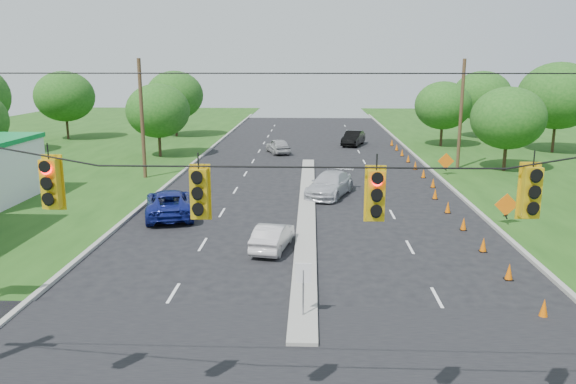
{
  "coord_description": "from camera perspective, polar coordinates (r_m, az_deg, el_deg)",
  "views": [
    {
      "loc": [
        0.22,
        -11.81,
        8.57
      ],
      "look_at": [
        -0.82,
        13.42,
        2.8
      ],
      "focal_mm": 35.0,
      "sensor_mm": 36.0,
      "label": 1
    }
  ],
  "objects": [
    {
      "name": "cone_8",
      "position": [
        44.45,
        13.6,
        1.85
      ],
      "size": [
        0.32,
        0.32,
        0.7
      ],
      "primitive_type": "cone",
      "color": "#E26004",
      "rests_on": "ground"
    },
    {
      "name": "tree_5",
      "position": [
        53.89,
        -13.07,
        8.04
      ],
      "size": [
        5.88,
        5.88,
        6.86
      ],
      "color": "black",
      "rests_on": "ground"
    },
    {
      "name": "blue_pickup",
      "position": [
        32.9,
        -11.97,
        -1.11
      ],
      "size": [
        3.89,
        6.05,
        1.55
      ],
      "primitive_type": "imported",
      "rotation": [
        0.0,
        0.0,
        3.39
      ],
      "color": "navy",
      "rests_on": "ground"
    },
    {
      "name": "utility_pole_far_right",
      "position": [
        48.57,
        17.16,
        7.5
      ],
      "size": [
        0.28,
        0.28,
        9.0
      ],
      "primitive_type": "cylinder",
      "color": "#422D1C",
      "rests_on": "ground"
    },
    {
      "name": "tree_4",
      "position": [
        69.86,
        -21.74,
        9.01
      ],
      "size": [
        6.72,
        6.72,
        7.84
      ],
      "color": "black",
      "rests_on": "ground"
    },
    {
      "name": "tree_10",
      "position": [
        60.74,
        25.74,
        8.8
      ],
      "size": [
        7.56,
        7.56,
        8.82
      ],
      "color": "black",
      "rests_on": "ground"
    },
    {
      "name": "work_sign_1",
      "position": [
        32.51,
        21.3,
        -1.32
      ],
      "size": [
        1.27,
        0.58,
        1.37
      ],
      "color": "black",
      "rests_on": "ground"
    },
    {
      "name": "cone_7",
      "position": [
        41.09,
        14.53,
        0.92
      ],
      "size": [
        0.32,
        0.32,
        0.7
      ],
      "primitive_type": "cone",
      "color": "#E26004",
      "rests_on": "ground"
    },
    {
      "name": "median",
      "position": [
        33.91,
        1.92,
        -1.77
      ],
      "size": [
        1.0,
        34.0,
        0.18
      ],
      "primitive_type": "cube",
      "color": "gray",
      "rests_on": "ground"
    },
    {
      "name": "cone_5",
      "position": [
        34.31,
        15.94,
        -1.49
      ],
      "size": [
        0.32,
        0.32,
        0.7
      ],
      "primitive_type": "cone",
      "color": "#E26004",
      "rests_on": "ground"
    },
    {
      "name": "utility_pole_far_left",
      "position": [
        43.89,
        -14.6,
        7.14
      ],
      "size": [
        0.28,
        0.28,
        9.0
      ],
      "primitive_type": "cylinder",
      "color": "#422D1C",
      "rests_on": "ground"
    },
    {
      "name": "cone_9",
      "position": [
        47.83,
        12.81,
        2.66
      ],
      "size": [
        0.32,
        0.32,
        0.7
      ],
      "primitive_type": "cone",
      "color": "#E26004",
      "rests_on": "ground"
    },
    {
      "name": "silver_car_far",
      "position": [
        37.3,
        4.26,
        0.77
      ],
      "size": [
        3.81,
        5.74,
        1.54
      ],
      "primitive_type": "imported",
      "rotation": [
        0.0,
        0.0,
        -0.34
      ],
      "color": "#B9BAC1",
      "rests_on": "ground"
    },
    {
      "name": "cone_11",
      "position": [
        54.64,
        11.52,
        3.96
      ],
      "size": [
        0.32,
        0.32,
        0.7
      ],
      "primitive_type": "cone",
      "color": "#E26004",
      "rests_on": "ground"
    },
    {
      "name": "tree_6",
      "position": [
        68.85,
        -11.43,
        9.62
      ],
      "size": [
        6.72,
        6.72,
        7.84
      ],
      "color": "black",
      "rests_on": "ground"
    },
    {
      "name": "cone_2",
      "position": [
        24.67,
        21.55,
        -7.53
      ],
      "size": [
        0.32,
        0.32,
        0.7
      ],
      "primitive_type": "cone",
      "color": "#E26004",
      "rests_on": "ground"
    },
    {
      "name": "work_sign_2",
      "position": [
        45.69,
        15.75,
        2.97
      ],
      "size": [
        1.27,
        0.58,
        1.37
      ],
      "color": "black",
      "rests_on": "ground"
    },
    {
      "name": "signal_span",
      "position": [
        11.4,
        0.9,
        -5.54
      ],
      "size": [
        25.6,
        0.32,
        9.0
      ],
      "color": "#422D1C",
      "rests_on": "ground"
    },
    {
      "name": "cone_6",
      "position": [
        37.62,
        14.72,
        -0.18
      ],
      "size": [
        0.32,
        0.32,
        0.7
      ],
      "primitive_type": "cone",
      "color": "#E26004",
      "rests_on": "ground"
    },
    {
      "name": "tree_12",
      "position": [
        61.52,
        15.48,
        8.47
      ],
      "size": [
        5.88,
        5.88,
        6.86
      ],
      "color": "black",
      "rests_on": "ground"
    },
    {
      "name": "cone_13",
      "position": [
        61.49,
        10.51,
        4.98
      ],
      "size": [
        0.32,
        0.32,
        0.7
      ],
      "primitive_type": "cone",
      "color": "#E26004",
      "rests_on": "ground"
    },
    {
      "name": "cone_3",
      "position": [
        27.81,
        19.23,
        -5.06
      ],
      "size": [
        0.32,
        0.32,
        0.7
      ],
      "primitive_type": "cone",
      "color": "#E26004",
      "rests_on": "ground"
    },
    {
      "name": "cone_12",
      "position": [
        58.06,
        10.98,
        4.5
      ],
      "size": [
        0.32,
        0.32,
        0.7
      ],
      "primitive_type": "cone",
      "color": "#E26004",
      "rests_on": "ground"
    },
    {
      "name": "curb_right",
      "position": [
        43.81,
        15.36,
        1.13
      ],
      "size": [
        0.25,
        110.0,
        0.16
      ],
      "primitive_type": "cube",
      "color": "gray",
      "rests_on": "ground"
    },
    {
      "name": "dark_car_receding",
      "position": [
        60.97,
        6.65,
        5.45
      ],
      "size": [
        2.97,
        5.02,
        1.56
      ],
      "primitive_type": "imported",
      "rotation": [
        0.0,
        0.0,
        -0.3
      ],
      "color": "black",
      "rests_on": "ground"
    },
    {
      "name": "white_sedan",
      "position": [
        26.55,
        -1.58,
        -4.54
      ],
      "size": [
        1.98,
        3.99,
        1.26
      ],
      "primitive_type": "imported",
      "rotation": [
        0.0,
        0.0,
        2.97
      ],
      "color": "#BBB5B6",
      "rests_on": "ground"
    },
    {
      "name": "median_sign",
      "position": [
        19.18,
        1.57,
        -8.89
      ],
      "size": [
        0.55,
        0.06,
        2.05
      ],
      "color": "gray",
      "rests_on": "ground"
    },
    {
      "name": "silver_car_oncoming",
      "position": [
        55.22,
        -1.03,
        4.7
      ],
      "size": [
        2.97,
        4.57,
        1.45
      ],
      "primitive_type": "imported",
      "rotation": [
        0.0,
        0.0,
        3.47
      ],
      "color": "#A6A5A7",
      "rests_on": "ground"
    },
    {
      "name": "cone_4",
      "position": [
        31.03,
        17.41,
        -3.09
      ],
      "size": [
        0.32,
        0.32,
        0.7
      ],
      "primitive_type": "cone",
      "color": "#E26004",
      "rests_on": "ground"
    },
    {
      "name": "tree_9",
      "position": [
        48.64,
        21.46,
        7.0
      ],
      "size": [
        5.88,
        5.88,
        6.86
      ],
      "color": "black",
      "rests_on": "ground"
    },
    {
      "name": "tree_11",
      "position": [
        69.77,
        19.09,
        9.21
      ],
      "size": [
        6.72,
        6.72,
        7.84
      ],
      "color": "black",
      "rests_on": "ground"
    },
    {
      "name": "cone_10",
      "position": [
        51.23,
        12.12,
        3.35
      ],
      "size": [
        0.32,
        0.32,
        0.7
      ],
      "primitive_type": "cone",
      "color": "#E26004",
      "rests_on": "ground"
    },
    {
      "name": "cone_1",
      "position": [
        21.64,
        24.56,
        -10.69
      ],
      "size": [
        0.32,
        0.32,
        0.7
      ],
      "primitive_type": "cone",
      "color": "#E26004",
      "rests_on": "ground"
    },
    {
      "name": "curb_left",
      "position": [
        43.91,
        -11.28,
        1.37
      ],
      "size": [
        0.25,
        110.0,
        0.16
      ],
      "primitive_type": "cube",
      "color": "gray",
      "rests_on": "ground"
    }
  ]
}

